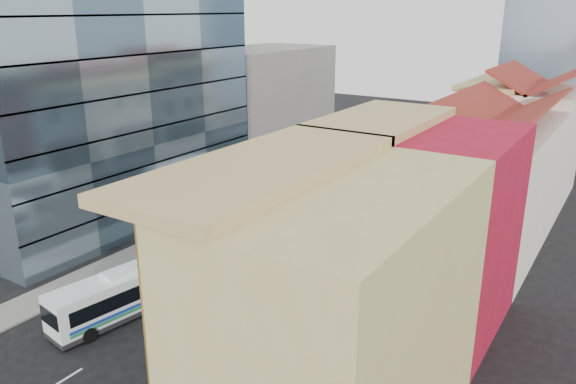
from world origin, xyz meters
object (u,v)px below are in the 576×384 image
Objects in this scene: bus_right at (266,278)px; bus_left_far at (286,191)px; shophouse_tan at (341,322)px; office_tower at (97,51)px; bus_left_near at (126,291)px.

bus_left_far is at bearing 112.52° from bus_right.
shophouse_tan is at bearing -63.32° from bus_left_far.
bus_left_far is (12.24, 10.77, -13.38)m from office_tower.
bus_left_near is at bearing -38.19° from office_tower.
bus_left_near is at bearing -94.14° from bus_left_far.
bus_right reaches higher than bus_left_far.
office_tower is 2.80× the size of bus_right.
shophouse_tan reaches higher than bus_right.
bus_right is (21.23, -5.50, -13.28)m from office_tower.
bus_left_near is 0.93× the size of bus_right.
bus_right reaches higher than bus_left_near.
bus_right is at bearing -71.54° from bus_left_far.
bus_right is (8.99, -16.26, 0.09)m from bus_left_far.
office_tower is 25.64m from bus_right.
office_tower is at bearing 151.08° from bus_left_near.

